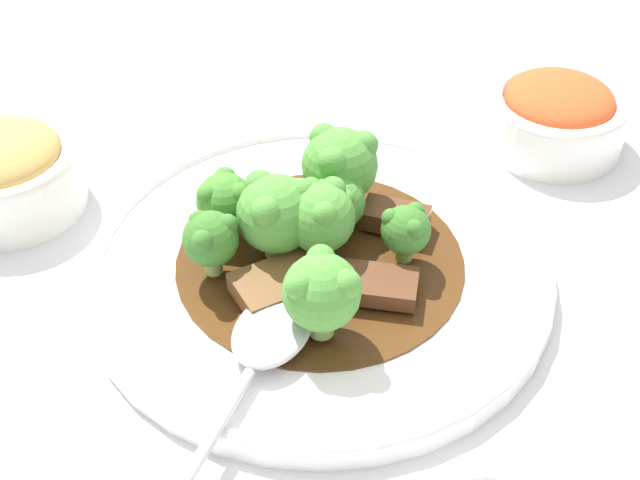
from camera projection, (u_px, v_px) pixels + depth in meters
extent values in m
plane|color=silver|center=(320.00, 277.00, 0.61)|extent=(4.00, 4.00, 0.00)
cylinder|color=white|center=(320.00, 270.00, 0.61)|extent=(0.32, 0.32, 0.01)
torus|color=white|center=(320.00, 262.00, 0.60)|extent=(0.32, 0.32, 0.01)
cylinder|color=#4C2D14|center=(320.00, 261.00, 0.60)|extent=(0.20, 0.20, 0.00)
cube|color=#56331E|center=(361.00, 283.00, 0.57)|extent=(0.08, 0.06, 0.01)
cube|color=#56331E|center=(395.00, 217.00, 0.62)|extent=(0.05, 0.04, 0.01)
cube|color=brown|center=(287.00, 282.00, 0.57)|extent=(0.08, 0.06, 0.01)
cube|color=brown|center=(288.00, 211.00, 0.63)|extent=(0.05, 0.07, 0.01)
cylinder|color=#7FA84C|center=(278.00, 245.00, 0.60)|extent=(0.02, 0.02, 0.02)
sphere|color=#4C8E38|center=(276.00, 214.00, 0.58)|extent=(0.05, 0.05, 0.05)
sphere|color=#4C8E38|center=(301.00, 193.00, 0.57)|extent=(0.02, 0.02, 0.02)
sphere|color=#4C8E38|center=(260.00, 185.00, 0.58)|extent=(0.02, 0.02, 0.02)
sphere|color=#4C8E38|center=(266.00, 212.00, 0.56)|extent=(0.02, 0.02, 0.02)
cylinder|color=#7FA84C|center=(319.00, 245.00, 0.60)|extent=(0.02, 0.02, 0.02)
sphere|color=#4C8E38|center=(319.00, 216.00, 0.58)|extent=(0.05, 0.05, 0.05)
sphere|color=#4C8E38|center=(333.00, 190.00, 0.58)|extent=(0.02, 0.02, 0.02)
sphere|color=#4C8E38|center=(297.00, 198.00, 0.57)|extent=(0.02, 0.02, 0.02)
sphere|color=#4C8E38|center=(327.00, 214.00, 0.56)|extent=(0.02, 0.02, 0.02)
cylinder|color=#7FA84C|center=(227.00, 223.00, 0.62)|extent=(0.01, 0.01, 0.01)
sphere|color=#427F2D|center=(225.00, 201.00, 0.61)|extent=(0.04, 0.04, 0.04)
sphere|color=#427F2D|center=(225.00, 177.00, 0.61)|extent=(0.02, 0.02, 0.02)
sphere|color=#427F2D|center=(207.00, 194.00, 0.60)|extent=(0.02, 0.02, 0.02)
sphere|color=#427F2D|center=(239.00, 194.00, 0.60)|extent=(0.02, 0.02, 0.02)
cylinder|color=#8EB756|center=(339.00, 197.00, 0.64)|extent=(0.02, 0.02, 0.02)
sphere|color=#4C8E38|center=(340.00, 165.00, 0.62)|extent=(0.05, 0.05, 0.05)
sphere|color=#4C8E38|center=(324.00, 137.00, 0.62)|extent=(0.02, 0.02, 0.02)
sphere|color=#4C8E38|center=(333.00, 161.00, 0.60)|extent=(0.02, 0.02, 0.02)
sphere|color=#4C8E38|center=(364.00, 145.00, 0.61)|extent=(0.02, 0.02, 0.02)
cylinder|color=#8EB756|center=(335.00, 224.00, 0.62)|extent=(0.01, 0.01, 0.01)
sphere|color=#4C8E38|center=(336.00, 202.00, 0.61)|extent=(0.04, 0.04, 0.04)
sphere|color=#4C8E38|center=(317.00, 187.00, 0.60)|extent=(0.02, 0.02, 0.02)
sphere|color=#4C8E38|center=(343.00, 200.00, 0.59)|extent=(0.02, 0.02, 0.02)
sphere|color=#4C8E38|center=(347.00, 180.00, 0.61)|extent=(0.02, 0.02, 0.02)
cylinder|color=#7FA84C|center=(322.00, 322.00, 0.54)|extent=(0.02, 0.02, 0.02)
sphere|color=#4C8E38|center=(322.00, 292.00, 0.53)|extent=(0.05, 0.05, 0.05)
sphere|color=#4C8E38|center=(300.00, 285.00, 0.51)|extent=(0.02, 0.02, 0.02)
sphere|color=#4C8E38|center=(344.00, 285.00, 0.51)|extent=(0.02, 0.02, 0.02)
sphere|color=#4C8E38|center=(321.00, 259.00, 0.53)|extent=(0.02, 0.02, 0.02)
cylinder|color=#8EB756|center=(214.00, 265.00, 0.58)|extent=(0.01, 0.01, 0.02)
sphere|color=#387028|center=(211.00, 241.00, 0.57)|extent=(0.04, 0.04, 0.04)
sphere|color=#387028|center=(202.00, 241.00, 0.55)|extent=(0.01, 0.01, 0.01)
sphere|color=#387028|center=(228.00, 227.00, 0.56)|extent=(0.01, 0.01, 0.01)
sphere|color=#387028|center=(199.00, 221.00, 0.57)|extent=(0.01, 0.01, 0.01)
cylinder|color=#7FA84C|center=(404.00, 251.00, 0.60)|extent=(0.01, 0.01, 0.01)
sphere|color=#387028|center=(406.00, 230.00, 0.58)|extent=(0.03, 0.03, 0.03)
sphere|color=#387028|center=(414.00, 229.00, 0.57)|extent=(0.01, 0.01, 0.01)
sphere|color=#387028|center=(416.00, 211.00, 0.58)|extent=(0.01, 0.01, 0.01)
sphere|color=#387028|center=(391.00, 218.00, 0.58)|extent=(0.01, 0.01, 0.01)
ellipsoid|color=silver|center=(273.00, 329.00, 0.54)|extent=(0.07, 0.08, 0.01)
cylinder|color=silver|center=(196.00, 464.00, 0.47)|extent=(0.08, 0.12, 0.01)
cylinder|color=white|center=(551.00, 141.00, 0.73)|extent=(0.06, 0.06, 0.01)
cylinder|color=white|center=(555.00, 123.00, 0.72)|extent=(0.11, 0.11, 0.04)
torus|color=white|center=(559.00, 102.00, 0.71)|extent=(0.11, 0.11, 0.01)
ellipsoid|color=#D14C23|center=(560.00, 99.00, 0.70)|extent=(0.09, 0.09, 0.03)
cylinder|color=white|center=(12.00, 201.00, 0.67)|extent=(0.06, 0.06, 0.01)
cylinder|color=white|center=(6.00, 181.00, 0.66)|extent=(0.11, 0.11, 0.04)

